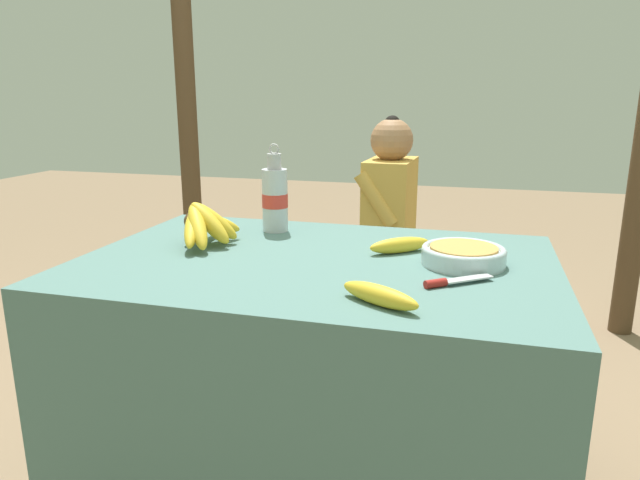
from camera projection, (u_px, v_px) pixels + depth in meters
market_counter at (316, 380)px, 1.65m from camera, size 1.28×0.86×0.73m
banana_bunch_ripe at (205, 223)px, 1.68m from camera, size 0.17×0.30×0.14m
serving_bowl at (463, 254)px, 1.50m from camera, size 0.22×0.22×0.05m
water_bottle at (275, 198)px, 1.85m from camera, size 0.08×0.08×0.28m
loose_banana_front at (380, 295)px, 1.21m from camera, size 0.20×0.13×0.04m
loose_banana_side at (400, 245)px, 1.61m from camera, size 0.18×0.15×0.04m
knife at (449, 281)px, 1.34m from camera, size 0.16×0.13×0.02m
wooden_bench at (379, 266)px, 2.76m from camera, size 1.36×0.32×0.44m
seated_vendor at (379, 213)px, 2.66m from camera, size 0.41×0.40×1.07m
banana_bunch_green at (311, 234)px, 2.81m from camera, size 0.18×0.25×0.12m
support_post_near at (186, 102)px, 3.21m from camera, size 0.11×0.11×2.24m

